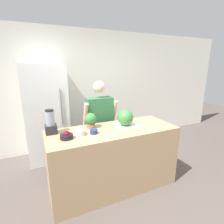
{
  "coord_description": "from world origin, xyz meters",
  "views": [
    {
      "loc": [
        -1.0,
        -1.81,
        1.84
      ],
      "look_at": [
        0.0,
        0.39,
        1.19
      ],
      "focal_mm": 28.0,
      "sensor_mm": 36.0,
      "label": 1
    }
  ],
  "objects_px": {
    "watermelon": "(125,118)",
    "bowl_cherries": "(67,136)",
    "bowl_small_blue": "(94,132)",
    "bowl_cream": "(80,131)",
    "potted_plant": "(91,120)",
    "refrigerator": "(47,114)",
    "blender": "(51,123)",
    "person": "(100,125)"
  },
  "relations": [
    {
      "from": "bowl_cherries",
      "to": "bowl_small_blue",
      "type": "height_order",
      "value": "bowl_cherries"
    },
    {
      "from": "potted_plant",
      "to": "watermelon",
      "type": "bearing_deg",
      "value": -16.66
    },
    {
      "from": "watermelon",
      "to": "potted_plant",
      "type": "bearing_deg",
      "value": 163.34
    },
    {
      "from": "bowl_cherries",
      "to": "potted_plant",
      "type": "xyz_separation_m",
      "value": [
        0.4,
        0.26,
        0.08
      ]
    },
    {
      "from": "person",
      "to": "blender",
      "type": "bearing_deg",
      "value": -153.64
    },
    {
      "from": "refrigerator",
      "to": "blender",
      "type": "distance_m",
      "value": 1.13
    },
    {
      "from": "watermelon",
      "to": "blender",
      "type": "height_order",
      "value": "blender"
    },
    {
      "from": "bowl_cream",
      "to": "potted_plant",
      "type": "distance_m",
      "value": 0.31
    },
    {
      "from": "refrigerator",
      "to": "blender",
      "type": "height_order",
      "value": "refrigerator"
    },
    {
      "from": "bowl_small_blue",
      "to": "blender",
      "type": "relative_size",
      "value": 0.31
    },
    {
      "from": "bowl_cream",
      "to": "bowl_small_blue",
      "type": "relative_size",
      "value": 1.29
    },
    {
      "from": "bowl_cream",
      "to": "blender",
      "type": "relative_size",
      "value": 0.4
    },
    {
      "from": "bowl_cherries",
      "to": "blender",
      "type": "bearing_deg",
      "value": 120.33
    },
    {
      "from": "person",
      "to": "potted_plant",
      "type": "bearing_deg",
      "value": -124.53
    },
    {
      "from": "bowl_small_blue",
      "to": "potted_plant",
      "type": "distance_m",
      "value": 0.26
    },
    {
      "from": "person",
      "to": "bowl_cream",
      "type": "relative_size",
      "value": 11.78
    },
    {
      "from": "bowl_small_blue",
      "to": "potted_plant",
      "type": "relative_size",
      "value": 0.47
    },
    {
      "from": "watermelon",
      "to": "blender",
      "type": "bearing_deg",
      "value": 171.52
    },
    {
      "from": "watermelon",
      "to": "bowl_cherries",
      "type": "bearing_deg",
      "value": -173.02
    },
    {
      "from": "watermelon",
      "to": "potted_plant",
      "type": "relative_size",
      "value": 1.07
    },
    {
      "from": "watermelon",
      "to": "potted_plant",
      "type": "distance_m",
      "value": 0.52
    },
    {
      "from": "person",
      "to": "bowl_cream",
      "type": "height_order",
      "value": "person"
    },
    {
      "from": "refrigerator",
      "to": "bowl_small_blue",
      "type": "relative_size",
      "value": 17.85
    },
    {
      "from": "refrigerator",
      "to": "watermelon",
      "type": "height_order",
      "value": "refrigerator"
    },
    {
      "from": "refrigerator",
      "to": "bowl_cream",
      "type": "xyz_separation_m",
      "value": [
        0.32,
        -1.34,
        0.06
      ]
    },
    {
      "from": "bowl_cherries",
      "to": "potted_plant",
      "type": "height_order",
      "value": "potted_plant"
    },
    {
      "from": "refrigerator",
      "to": "watermelon",
      "type": "relative_size",
      "value": 7.76
    },
    {
      "from": "person",
      "to": "watermelon",
      "type": "height_order",
      "value": "person"
    },
    {
      "from": "potted_plant",
      "to": "refrigerator",
      "type": "bearing_deg",
      "value": 115.16
    },
    {
      "from": "watermelon",
      "to": "bowl_cherries",
      "type": "distance_m",
      "value": 0.91
    },
    {
      "from": "watermelon",
      "to": "bowl_cream",
      "type": "xyz_separation_m",
      "value": [
        -0.71,
        -0.06,
        -0.08
      ]
    },
    {
      "from": "watermelon",
      "to": "potted_plant",
      "type": "xyz_separation_m",
      "value": [
        -0.5,
        0.15,
        -0.01
      ]
    },
    {
      "from": "person",
      "to": "refrigerator",
      "type": "bearing_deg",
      "value": 139.95
    },
    {
      "from": "watermelon",
      "to": "bowl_cherries",
      "type": "height_order",
      "value": "watermelon"
    },
    {
      "from": "person",
      "to": "bowl_cream",
      "type": "xyz_separation_m",
      "value": [
        -0.52,
        -0.65,
        0.19
      ]
    },
    {
      "from": "watermelon",
      "to": "bowl_small_blue",
      "type": "distance_m",
      "value": 0.55
    },
    {
      "from": "refrigerator",
      "to": "bowl_cream",
      "type": "bearing_deg",
      "value": -76.76
    },
    {
      "from": "bowl_cherries",
      "to": "blender",
      "type": "distance_m",
      "value": 0.33
    },
    {
      "from": "person",
      "to": "potted_plant",
      "type": "relative_size",
      "value": 7.08
    },
    {
      "from": "blender",
      "to": "person",
      "type": "bearing_deg",
      "value": 26.36
    },
    {
      "from": "person",
      "to": "bowl_cream",
      "type": "bearing_deg",
      "value": -128.61
    },
    {
      "from": "potted_plant",
      "to": "bowl_small_blue",
      "type": "bearing_deg",
      "value": -98.74
    }
  ]
}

